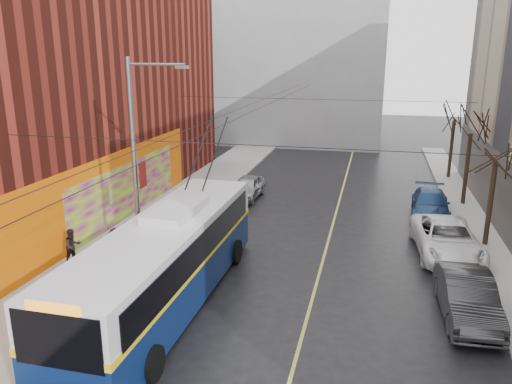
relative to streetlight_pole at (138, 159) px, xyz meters
The scene contains 18 objects.
sidewalk_left 5.50m from the streetlight_pole, 132.95° to the left, with size 4.00×60.00×0.15m, color gray.
sidewalk_right 16.00m from the streetlight_pole, ahead, with size 2.00×60.00×0.15m, color gray.
lane_line 9.89m from the streetlight_pole, 27.64° to the left, with size 0.12×50.00×0.01m, color #BFB74C.
building_far 35.24m from the streetlight_pole, 89.77° to the left, with size 20.50×12.10×18.00m.
streetlight_pole is the anchor object (origin of this frame).
catenary_wires 6.14m from the streetlight_pole, 52.95° to the left, with size 18.00×60.00×0.22m.
tree_near 16.28m from the streetlight_pole, 21.62° to the left, with size 3.20×3.20×6.40m.
tree_mid 19.96m from the streetlight_pole, 40.65° to the left, with size 3.20×3.20×6.68m.
tree_far 25.09m from the streetlight_pole, 52.88° to the left, with size 3.20×3.20×6.57m.
pigeons_flying 4.95m from the streetlight_pole, ahead, with size 4.89×0.62×0.86m.
trolleybus 4.93m from the streetlight_pole, 50.85° to the right, with size 3.18×13.29×6.27m.
parked_car_b 13.82m from the streetlight_pole, ahead, with size 1.68×4.82×1.59m, color #2A2A2D.
parked_car_c 14.45m from the streetlight_pole, 18.75° to the left, with size 2.70×5.85×1.63m, color white.
parked_car_d 17.12m from the streetlight_pole, 38.77° to the left, with size 2.05×5.03×1.46m, color navy.
following_car 12.34m from the streetlight_pole, 81.54° to the left, with size 1.69×4.21×1.43m, color #9D9DA1.
pedestrian_a 3.81m from the streetlight_pole, behind, with size 0.69×0.45×1.88m, color black.
pedestrian_b 5.00m from the streetlight_pole, 167.15° to the right, with size 0.77×0.60×1.58m, color black.
pedestrian_c 3.95m from the streetlight_pole, 139.24° to the right, with size 1.18×0.68×1.83m, color black.
Camera 1 is at (3.44, -8.69, 9.15)m, focal length 35.00 mm.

